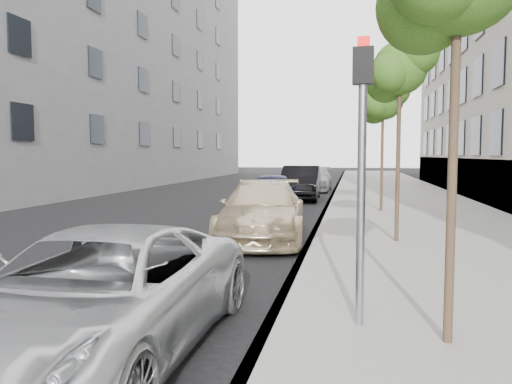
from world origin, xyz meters
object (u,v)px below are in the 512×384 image
(signal_pole, at_px, (362,149))
(sedan_blue, at_px, (271,192))
(suv, at_px, (263,211))
(sedan_black, at_px, (301,183))
(tree_far, at_px, (384,100))
(tree_mid, at_px, (401,68))
(sedan_rear, at_px, (314,179))
(minivan, at_px, (98,295))

(signal_pole, relative_size, sedan_blue, 0.77)
(suv, bearing_deg, sedan_black, 85.45)
(tree_far, height_order, suv, tree_far)
(tree_mid, height_order, sedan_rear, tree_mid)
(signal_pole, bearing_deg, tree_mid, 84.07)
(tree_far, bearing_deg, sedan_rear, 106.35)
(sedan_black, bearing_deg, suv, -90.66)
(signal_pole, relative_size, suv, 0.66)
(signal_pole, height_order, sedan_black, signal_pole)
(tree_far, relative_size, sedan_blue, 1.11)
(tree_far, height_order, sedan_rear, tree_far)
(tree_far, bearing_deg, sedan_black, 123.57)
(suv, bearing_deg, tree_mid, -12.72)
(sedan_black, bearing_deg, tree_far, -57.98)
(tree_mid, relative_size, tree_far, 0.99)
(tree_mid, xyz_separation_m, signal_pole, (-0.97, -6.12, -1.92))
(tree_far, height_order, minivan, tree_far)
(signal_pole, bearing_deg, sedan_rear, 98.68)
(signal_pole, bearing_deg, sedan_blue, 106.90)
(tree_mid, xyz_separation_m, suv, (-3.33, 0.43, -3.43))
(tree_far, xyz_separation_m, signal_pole, (-0.97, -12.62, -1.89))
(suv, bearing_deg, signal_pole, -75.64)
(signal_pole, distance_m, sedan_blue, 13.08)
(sedan_black, xyz_separation_m, sedan_rear, (0.18, 6.06, -0.10))
(suv, distance_m, sedan_rear, 17.42)
(tree_mid, height_order, signal_pole, tree_mid)
(suv, bearing_deg, sedan_rear, 84.56)
(tree_mid, bearing_deg, tree_far, 90.00)
(tree_mid, distance_m, minivan, 8.90)
(sedan_blue, xyz_separation_m, sedan_black, (0.57, 5.28, 0.07))
(tree_far, height_order, sedan_black, tree_far)
(suv, relative_size, sedan_rear, 1.03)
(sedan_rear, bearing_deg, minivan, -89.99)
(signal_pole, bearing_deg, tree_far, 88.67)
(minivan, relative_size, suv, 0.96)
(minivan, bearing_deg, sedan_black, 89.79)
(signal_pole, height_order, suv, signal_pole)
(tree_far, distance_m, minivan, 14.70)
(minivan, distance_m, sedan_black, 19.07)
(minivan, height_order, suv, suv)
(tree_mid, height_order, sedan_blue, tree_mid)
(tree_mid, bearing_deg, sedan_black, 106.56)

